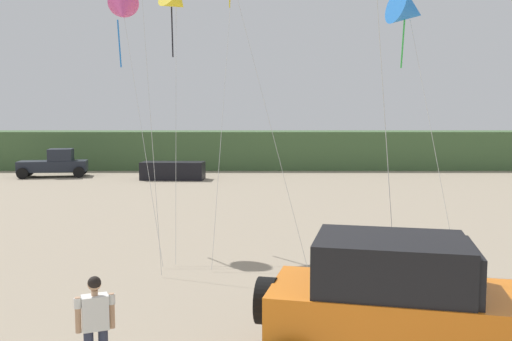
{
  "coord_description": "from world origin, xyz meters",
  "views": [
    {
      "loc": [
        -0.29,
        -3.91,
        4.1
      ],
      "look_at": [
        -0.33,
        5.31,
        3.22
      ],
      "focal_mm": 38.21,
      "sensor_mm": 36.0,
      "label": 1
    }
  ],
  "objects_px": {
    "kite_black_sled": "(125,10)",
    "kite_orange_streamer": "(411,11)",
    "jeep": "(410,306)",
    "distant_pickup": "(57,164)",
    "distant_sedan": "(175,171)",
    "kite_pink_ribbon": "(178,1)",
    "person_watching": "(98,322)"
  },
  "relations": [
    {
      "from": "kite_pink_ribbon",
      "to": "distant_pickup",
      "type": "bearing_deg",
      "value": 121.02
    },
    {
      "from": "person_watching",
      "to": "kite_pink_ribbon",
      "type": "height_order",
      "value": "kite_pink_ribbon"
    },
    {
      "from": "distant_sedan",
      "to": "kite_pink_ribbon",
      "type": "bearing_deg",
      "value": -77.46
    },
    {
      "from": "distant_pickup",
      "to": "jeep",
      "type": "bearing_deg",
      "value": -61.14
    },
    {
      "from": "jeep",
      "to": "distant_pickup",
      "type": "xyz_separation_m",
      "value": [
        -16.61,
        30.14,
        -0.26
      ]
    },
    {
      "from": "kite_orange_streamer",
      "to": "jeep",
      "type": "bearing_deg",
      "value": -104.64
    },
    {
      "from": "kite_black_sled",
      "to": "kite_pink_ribbon",
      "type": "bearing_deg",
      "value": 14.92
    },
    {
      "from": "jeep",
      "to": "kite_orange_streamer",
      "type": "xyz_separation_m",
      "value": [
        2.31,
        8.84,
        6.2
      ]
    },
    {
      "from": "distant_pickup",
      "to": "distant_sedan",
      "type": "relative_size",
      "value": 1.16
    },
    {
      "from": "jeep",
      "to": "kite_pink_ribbon",
      "type": "xyz_separation_m",
      "value": [
        -5.14,
        11.06,
        6.96
      ]
    },
    {
      "from": "jeep",
      "to": "kite_black_sled",
      "type": "bearing_deg",
      "value": 122.96
    },
    {
      "from": "distant_sedan",
      "to": "jeep",
      "type": "bearing_deg",
      "value": -71.1
    },
    {
      "from": "distant_sedan",
      "to": "distant_pickup",
      "type": "bearing_deg",
      "value": 171.8
    },
    {
      "from": "distant_pickup",
      "to": "kite_black_sled",
      "type": "distance_m",
      "value": 22.87
    },
    {
      "from": "person_watching",
      "to": "kite_pink_ribbon",
      "type": "distance_m",
      "value": 13.2
    },
    {
      "from": "person_watching",
      "to": "distant_pickup",
      "type": "distance_m",
      "value": 32.33
    },
    {
      "from": "kite_orange_streamer",
      "to": "kite_black_sled",
      "type": "bearing_deg",
      "value": 169.15
    },
    {
      "from": "distant_sedan",
      "to": "kite_pink_ribbon",
      "type": "xyz_separation_m",
      "value": [
        2.86,
        -17.34,
        7.56
      ]
    },
    {
      "from": "person_watching",
      "to": "distant_sedan",
      "type": "xyz_separation_m",
      "value": [
        -3.11,
        28.4,
        -0.34
      ]
    },
    {
      "from": "distant_sedan",
      "to": "kite_pink_ribbon",
      "type": "relative_size",
      "value": 0.48
    },
    {
      "from": "distant_pickup",
      "to": "distant_sedan",
      "type": "height_order",
      "value": "distant_pickup"
    },
    {
      "from": "distant_sedan",
      "to": "kite_black_sled",
      "type": "bearing_deg",
      "value": -83.21
    },
    {
      "from": "kite_black_sled",
      "to": "kite_orange_streamer",
      "type": "height_order",
      "value": "kite_black_sled"
    },
    {
      "from": "kite_black_sled",
      "to": "kite_orange_streamer",
      "type": "distance_m",
      "value": 9.36
    },
    {
      "from": "kite_black_sled",
      "to": "jeep",
      "type": "bearing_deg",
      "value": -57.04
    },
    {
      "from": "kite_pink_ribbon",
      "to": "distant_sedan",
      "type": "bearing_deg",
      "value": 99.36
    },
    {
      "from": "person_watching",
      "to": "kite_black_sled",
      "type": "bearing_deg",
      "value": 100.64
    },
    {
      "from": "jeep",
      "to": "kite_black_sled",
      "type": "xyz_separation_m",
      "value": [
        -6.87,
        10.6,
        6.56
      ]
    },
    {
      "from": "person_watching",
      "to": "kite_black_sled",
      "type": "relative_size",
      "value": 0.2
    },
    {
      "from": "kite_orange_streamer",
      "to": "distant_pickup",
      "type": "bearing_deg",
      "value": 131.61
    },
    {
      "from": "person_watching",
      "to": "distant_sedan",
      "type": "height_order",
      "value": "person_watching"
    },
    {
      "from": "distant_sedan",
      "to": "kite_black_sled",
      "type": "xyz_separation_m",
      "value": [
        1.12,
        -17.81,
        7.16
      ]
    }
  ]
}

